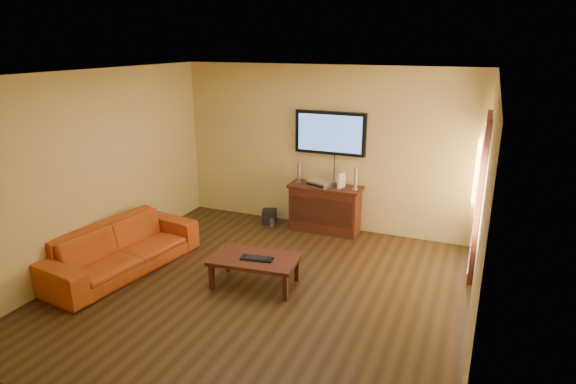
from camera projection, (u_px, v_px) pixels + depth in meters
The scene contains 14 objects.
ground_plane at pixel (260, 291), 6.15m from camera, with size 5.00×5.00×0.00m, color black.
room_walls at pixel (279, 152), 6.19m from camera, with size 5.00×5.00×5.00m.
french_door at pixel (479, 198), 6.43m from camera, with size 0.07×1.02×2.22m.
media_console at pixel (325, 208), 7.98m from camera, with size 1.20×0.46×0.78m.
television at pixel (330, 133), 7.78m from camera, with size 1.19×0.08×0.70m.
coffee_table at pixel (255, 261), 6.20m from camera, with size 1.17×0.78×0.39m.
sofa at pixel (121, 241), 6.59m from camera, with size 2.22×0.65×0.87m, color #AD4513.
speaker_left at pixel (299, 173), 8.01m from camera, with size 0.09×0.09×0.34m.
speaker_right at pixel (355, 180), 7.61m from camera, with size 0.10×0.10×0.35m.
av_receiver at pixel (320, 184), 7.84m from camera, with size 0.39×0.28×0.09m, color silver.
game_console at pixel (341, 181), 7.73m from camera, with size 0.05×0.17×0.24m, color white.
subwoofer at pixel (269, 216), 8.40m from camera, with size 0.24×0.24×0.24m, color black.
bottle at pixel (272, 224), 8.14m from camera, with size 0.07×0.07×0.19m.
keyboard at pixel (257, 258), 6.13m from camera, with size 0.43×0.22×0.02m.
Camera 1 is at (2.43, -4.93, 3.06)m, focal length 30.00 mm.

